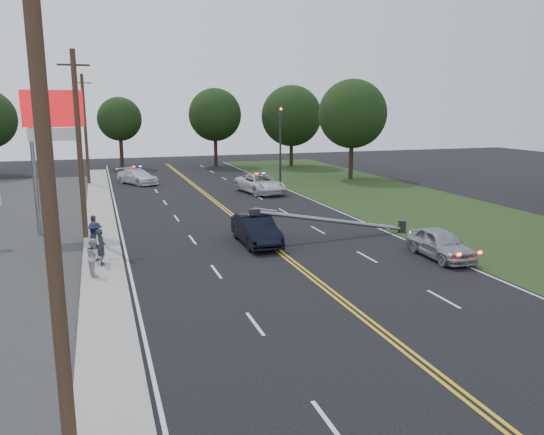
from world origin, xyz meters
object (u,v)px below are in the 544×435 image
object	(u,v)px
traffic_signal	(280,138)
bystander_a	(101,247)
bystander_d	(94,232)
utility_pole_mid	(79,146)
bystander_b	(94,257)
emergency_a	(260,184)
fallen_streetlight	(341,221)
bystander_c	(95,241)
utility_pole_near	(51,223)
emergency_b	(137,177)
crashed_sedan	(256,230)
utility_pole_far	(85,129)
waiting_sedan	(440,244)
pylon_sign	(54,127)

from	to	relation	value
traffic_signal	bystander_a	distance (m)	29.18
bystander_d	utility_pole_mid	bearing A→B (deg)	20.12
bystander_a	bystander_b	world-z (taller)	bystander_a
emergency_a	bystander_b	xyz separation A→B (m)	(-13.23, -19.37, 0.14)
traffic_signal	emergency_a	world-z (taller)	traffic_signal
fallen_streetlight	bystander_a	distance (m)	12.73
utility_pole_mid	bystander_c	size ratio (longest dim) A/B	5.49
utility_pole_near	utility_pole_mid	distance (m)	20.00
emergency_a	bystander_a	world-z (taller)	bystander_a
emergency_b	crashed_sedan	bearing A→B (deg)	-108.88
emergency_b	bystander_b	bearing A→B (deg)	-126.42
utility_pole_near	bystander_a	xyz separation A→B (m)	(0.77, 14.30, -4.14)
utility_pole_far	bystander_a	world-z (taller)	utility_pole_far
utility_pole_far	crashed_sedan	xyz separation A→B (m)	(8.55, -25.91, -4.31)
traffic_signal	bystander_d	bearing A→B (deg)	-129.74
fallen_streetlight	bystander_b	world-z (taller)	fallen_streetlight
utility_pole_mid	bystander_a	xyz separation A→B (m)	(0.77, -5.70, -4.14)
crashed_sedan	bystander_c	bearing A→B (deg)	-172.84
utility_pole_near	emergency_a	size ratio (longest dim) A/B	1.78
traffic_signal	waiting_sedan	size ratio (longest dim) A/B	1.71
bystander_d	pylon_sign	bearing A→B (deg)	31.07
crashed_sedan	bystander_d	bearing A→B (deg)	170.19
emergency_a	bystander_c	bearing A→B (deg)	-137.44
utility_pole_near	bystander_a	bearing A→B (deg)	86.91
utility_pole_far	bystander_c	bearing A→B (deg)	-88.87
bystander_c	bystander_b	bearing A→B (deg)	171.31
fallen_streetlight	bystander_c	world-z (taller)	bystander_c
emergency_a	waiting_sedan	bearing A→B (deg)	-93.25
bystander_b	emergency_a	bearing A→B (deg)	-46.47
bystander_a	bystander_d	world-z (taller)	bystander_d
waiting_sedan	bystander_c	bearing A→B (deg)	166.98
fallen_streetlight	crashed_sedan	world-z (taller)	fallen_streetlight
crashed_sedan	bystander_c	size ratio (longest dim) A/B	2.57
crashed_sedan	emergency_b	distance (m)	25.09
waiting_sedan	bystander_a	world-z (taller)	bystander_a
bystander_c	bystander_d	xyz separation A→B (m)	(-0.07, 2.41, -0.08)
utility_pole_far	emergency_b	bearing A→B (deg)	-15.27
fallen_streetlight	waiting_sedan	world-z (taller)	fallen_streetlight
fallen_streetlight	emergency_b	bearing A→B (deg)	110.05
crashed_sedan	utility_pole_far	bearing A→B (deg)	108.33
bystander_a	utility_pole_near	bearing A→B (deg)	173.95
traffic_signal	bystander_b	size ratio (longest dim) A/B	4.43
waiting_sedan	bystander_b	bearing A→B (deg)	175.03
emergency_b	bystander_c	size ratio (longest dim) A/B	2.66
utility_pole_mid	utility_pole_far	xyz separation A→B (m)	(0.00, 22.00, 0.00)
traffic_signal	bystander_a	bearing A→B (deg)	-125.23
utility_pole_mid	bystander_d	xyz separation A→B (m)	(0.46, -2.50, -4.13)
waiting_sedan	emergency_a	world-z (taller)	emergency_a
fallen_streetlight	bystander_c	distance (m)	12.89
traffic_signal	utility_pole_far	size ratio (longest dim) A/B	0.70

